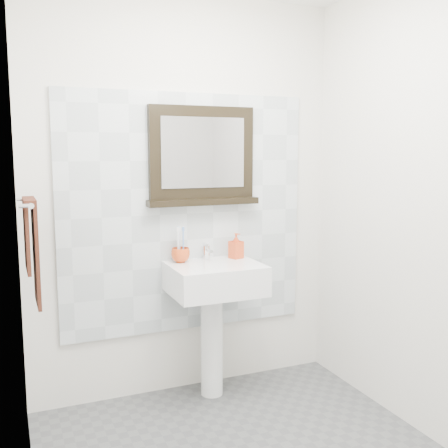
# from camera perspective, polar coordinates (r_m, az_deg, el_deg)

# --- Properties ---
(back_wall) EXTENTS (2.00, 0.01, 2.50)m
(back_wall) POSITION_cam_1_polar(r_m,az_deg,el_deg) (3.32, -4.19, 2.88)
(back_wall) COLOR silver
(back_wall) RESTS_ON ground
(left_wall) EXTENTS (0.01, 2.20, 2.50)m
(left_wall) POSITION_cam_1_polar(r_m,az_deg,el_deg) (2.06, -20.98, -0.70)
(left_wall) COLOR silver
(left_wall) RESTS_ON ground
(right_wall) EXTENTS (0.01, 2.20, 2.50)m
(right_wall) POSITION_cam_1_polar(r_m,az_deg,el_deg) (2.91, 22.34, 1.60)
(right_wall) COLOR silver
(right_wall) RESTS_ON ground
(splashback) EXTENTS (1.60, 0.02, 1.50)m
(splashback) POSITION_cam_1_polar(r_m,az_deg,el_deg) (3.32, -4.11, 1.14)
(splashback) COLOR silver
(splashback) RESTS_ON back_wall
(pedestal_sink) EXTENTS (0.55, 0.44, 0.96)m
(pedestal_sink) POSITION_cam_1_polar(r_m,az_deg,el_deg) (3.25, -1.06, -7.51)
(pedestal_sink) COLOR white
(pedestal_sink) RESTS_ON ground
(toothbrush_cup) EXTENTS (0.13, 0.13, 0.09)m
(toothbrush_cup) POSITION_cam_1_polar(r_m,az_deg,el_deg) (3.25, -4.75, -3.39)
(toothbrush_cup) COLOR #D14718
(toothbrush_cup) RESTS_ON pedestal_sink
(toothbrushes) EXTENTS (0.05, 0.04, 0.21)m
(toothbrushes) POSITION_cam_1_polar(r_m,az_deg,el_deg) (3.24, -4.76, -2.02)
(toothbrushes) COLOR white
(toothbrushes) RESTS_ON toothbrush_cup
(soap_dispenser) EXTENTS (0.09, 0.10, 0.16)m
(soap_dispenser) POSITION_cam_1_polar(r_m,az_deg,el_deg) (3.35, 1.32, -2.37)
(soap_dispenser) COLOR red
(soap_dispenser) RESTS_ON pedestal_sink
(framed_mirror) EXTENTS (0.72, 0.11, 0.61)m
(framed_mirror) POSITION_cam_1_polar(r_m,az_deg,el_deg) (3.31, -2.41, 7.18)
(framed_mirror) COLOR black
(framed_mirror) RESTS_ON back_wall
(towel_bar) EXTENTS (0.07, 0.40, 0.03)m
(towel_bar) POSITION_cam_1_polar(r_m,az_deg,el_deg) (2.81, -20.52, 2.23)
(towel_bar) COLOR silver
(towel_bar) RESTS_ON left_wall
(hand_towel) EXTENTS (0.06, 0.30, 0.55)m
(hand_towel) POSITION_cam_1_polar(r_m,az_deg,el_deg) (2.84, -20.17, -1.99)
(hand_towel) COLOR black
(hand_towel) RESTS_ON towel_bar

